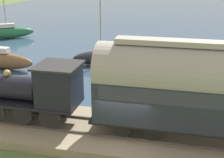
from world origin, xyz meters
TOP-DOWN VIEW (x-y plane):
  - ground_plane at (0.00, 0.00)m, footprint 200.00×200.00m
  - harbor_water at (43.41, 0.00)m, footprint 80.00×80.00m
  - rail_embankment at (0.76, 0.00)m, footprint 4.70×56.00m
  - steam_locomotive at (0.76, 4.81)m, footprint 2.19×6.04m
  - passenger_coach at (0.76, -3.78)m, footprint 2.55×10.89m
  - sailboat_black at (13.14, 4.71)m, footprint 3.43×5.21m
  - sailboat_green at (21.12, 18.82)m, footprint 4.56×5.88m
  - sailboat_brown at (9.89, 12.80)m, footprint 1.56×6.52m
  - rowboat_off_pier at (8.90, 2.73)m, footprint 2.16×1.88m
  - rowboat_near_shore at (10.48, -0.31)m, footprint 1.91×1.97m

SIDE VIEW (x-z plane):
  - ground_plane at x=0.00m, z-range 0.00..0.00m
  - harbor_water at x=43.41m, z-range 0.00..0.01m
  - rowboat_near_shore at x=10.48m, z-range 0.01..0.37m
  - rail_embankment at x=0.76m, z-range -0.06..0.50m
  - rowboat_off_pier at x=8.90m, z-range 0.01..0.54m
  - sailboat_black at x=13.14m, z-range -2.19..3.45m
  - sailboat_green at x=21.12m, z-range -3.00..4.53m
  - sailboat_brown at x=9.89m, z-range -3.30..4.90m
  - steam_locomotive at x=0.76m, z-range 0.62..4.01m
  - passenger_coach at x=0.76m, z-range 0.75..5.38m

